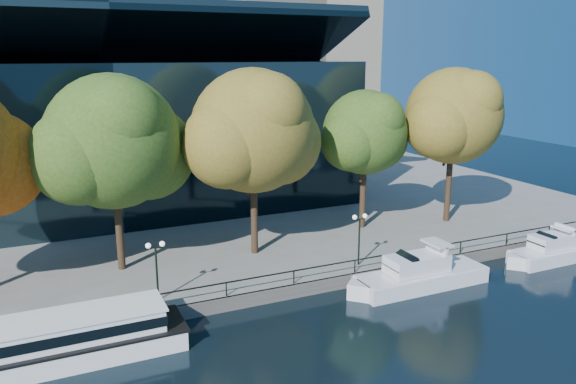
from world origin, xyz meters
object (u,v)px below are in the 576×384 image
tree_4 (367,134)px  lamp_1 (156,257)px  tree_2 (116,144)px  tree_3 (256,133)px  tree_5 (455,118)px  lamp_2 (359,228)px  tour_boat (36,343)px  cruiser_far (551,251)px  cruiser_near (417,275)px

tree_4 → lamp_1: tree_4 is taller
tree_2 → tree_3: bearing=-4.9°
tree_2 → tree_5: tree_5 is taller
lamp_1 → lamp_2: bearing=0.0°
tree_4 → lamp_1: (-20.92, -8.09, -5.76)m
tree_3 → tree_5: (20.19, 0.64, 0.19)m
tour_boat → cruiser_far: 39.06m
tree_5 → cruiser_near: bearing=-138.5°
tree_3 → tour_boat: bearing=-150.8°
tree_5 → lamp_2: size_ratio=3.63×
tour_boat → tree_2: tree_2 is taller
cruiser_far → tree_5: size_ratio=0.62×
tour_boat → tree_3: 21.34m
lamp_2 → lamp_1: bearing=180.0°
tree_2 → tree_5: size_ratio=0.99×
tree_2 → lamp_2: (16.48, -6.66, -6.50)m
lamp_1 → tour_boat: bearing=-154.3°
tour_boat → lamp_2: bearing=8.9°
lamp_1 → lamp_2: same height
cruiser_near → tree_2: (-19.29, 10.24, 9.45)m
cruiser_near → cruiser_far: cruiser_near is taller
tour_boat → lamp_1: lamp_1 is taller
tour_boat → tree_4: size_ratio=1.33×
cruiser_near → tree_5: size_ratio=0.78×
tour_boat → cruiser_near: 25.61m
tree_3 → cruiser_near: bearing=-46.5°
lamp_1 → cruiser_far: bearing=-7.0°
cruiser_near → tree_5: (11.31, 9.99, 9.93)m
tour_boat → cruiser_near: cruiser_near is taller
tree_2 → tree_3: 10.44m
cruiser_near → cruiser_far: (13.44, -0.27, -0.08)m
tree_5 → lamp_2: tree_5 is taller
tour_boat → lamp_1: 8.65m
cruiser_near → tree_2: bearing=152.0°
tree_5 → cruiser_far: bearing=-78.3°
cruiser_far → lamp_1: bearing=173.0°
lamp_1 → cruiser_near: bearing=-11.2°
cruiser_far → tree_5: tree_5 is taller
tree_2 → tree_4: (22.02, 1.43, -0.74)m
tree_4 → tree_5: (8.57, -1.68, 1.22)m
cruiser_near → cruiser_far: 13.44m
cruiser_far → tree_4: tree_4 is taller
tree_3 → lamp_1: tree_3 is taller
tree_4 → tree_2: bearing=-176.3°
tree_4 → lamp_1: 23.15m
tree_2 → tour_boat: bearing=-121.7°
tree_4 → cruiser_far: bearing=-48.1°
lamp_1 → tree_5: bearing=12.3°
cruiser_near → lamp_2: size_ratio=2.83×
cruiser_far → tree_4: (-10.70, 11.95, 8.79)m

